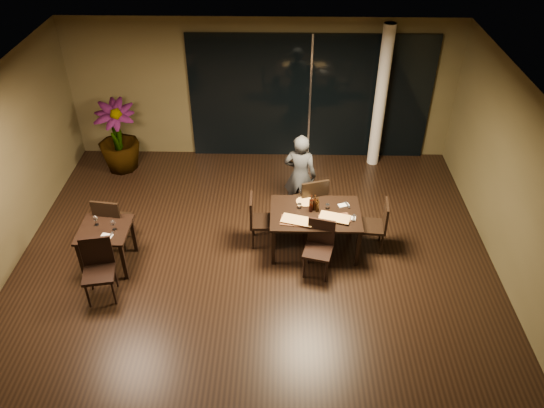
{
  "coord_description": "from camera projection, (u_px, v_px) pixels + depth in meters",
  "views": [
    {
      "loc": [
        0.43,
        -6.24,
        6.05
      ],
      "look_at": [
        0.28,
        0.62,
        1.05
      ],
      "focal_mm": 35.0,
      "sensor_mm": 36.0,
      "label": 1
    }
  ],
  "objects": [
    {
      "name": "wine_glass_a",
      "position": [
        96.0,
        221.0,
        8.49
      ],
      "size": [
        0.08,
        0.08,
        0.17
      ],
      "primitive_type": null,
      "color": "white",
      "rests_on": "side_table"
    },
    {
      "name": "chair_side_near",
      "position": [
        98.0,
        266.0,
        8.03
      ],
      "size": [
        0.55,
        0.55,
        1.01
      ],
      "rotation": [
        0.0,
        0.0,
        0.19
      ],
      "color": "black",
      "rests_on": "ground"
    },
    {
      "name": "chair_main_right",
      "position": [
        378.0,
        223.0,
        8.94
      ],
      "size": [
        0.47,
        0.47,
        0.94
      ],
      "rotation": [
        0.0,
        0.0,
        -1.66
      ],
      "color": "black",
      "rests_on": "ground"
    },
    {
      "name": "bottle_c",
      "position": [
        315.0,
        203.0,
        8.78
      ],
      "size": [
        0.06,
        0.06,
        0.29
      ],
      "primitive_type": null,
      "color": "black",
      "rests_on": "main_table"
    },
    {
      "name": "bottle_a",
      "position": [
        311.0,
        203.0,
        8.74
      ],
      "size": [
        0.07,
        0.07,
        0.31
      ],
      "primitive_type": null,
      "color": "black",
      "rests_on": "main_table"
    },
    {
      "name": "oblong_pizza_right",
      "position": [
        335.0,
        218.0,
        8.65
      ],
      "size": [
        0.52,
        0.35,
        0.02
      ],
      "primitive_type": null,
      "rotation": [
        0.0,
        0.0,
        -0.28
      ],
      "color": "maroon",
      "rests_on": "pizza_board_right"
    },
    {
      "name": "diner",
      "position": [
        300.0,
        175.0,
        9.59
      ],
      "size": [
        0.62,
        0.48,
        1.63
      ],
      "primitive_type": "imported",
      "rotation": [
        0.0,
        0.0,
        2.92
      ],
      "color": "#2D2F32",
      "rests_on": "ground"
    },
    {
      "name": "chair_side_far",
      "position": [
        112.0,
        220.0,
        8.92
      ],
      "size": [
        0.54,
        0.54,
        1.03
      ],
      "rotation": [
        0.0,
        0.0,
        3.01
      ],
      "color": "black",
      "rests_on": "ground"
    },
    {
      "name": "tumbler_left",
      "position": [
        299.0,
        206.0,
        8.88
      ],
      "size": [
        0.07,
        0.07,
        0.08
      ],
      "primitive_type": "cylinder",
      "color": "white",
      "rests_on": "main_table"
    },
    {
      "name": "wall_right",
      "position": [
        531.0,
        207.0,
        7.66
      ],
      "size": [
        0.1,
        8.0,
        3.0
      ],
      "primitive_type": "cube",
      "color": "brown",
      "rests_on": "ground"
    },
    {
      "name": "napkin_near",
      "position": [
        350.0,
        218.0,
        8.67
      ],
      "size": [
        0.2,
        0.13,
        0.01
      ],
      "primitive_type": "cube",
      "rotation": [
        0.0,
        0.0,
        -0.18
      ],
      "color": "white",
      "rests_on": "main_table"
    },
    {
      "name": "chair_main_far",
      "position": [
        312.0,
        200.0,
        9.37
      ],
      "size": [
        0.61,
        0.61,
        1.05
      ],
      "rotation": [
        0.0,
        0.0,
        3.45
      ],
      "color": "black",
      "rests_on": "ground"
    },
    {
      "name": "potted_plant",
      "position": [
        117.0,
        137.0,
        10.88
      ],
      "size": [
        0.98,
        0.98,
        1.51
      ],
      "primitive_type": "imported",
      "rotation": [
        0.0,
        0.0,
        0.21
      ],
      "color": "#24511B",
      "rests_on": "ground"
    },
    {
      "name": "window_panel",
      "position": [
        310.0,
        98.0,
        11.0
      ],
      "size": [
        5.0,
        0.06,
        2.7
      ],
      "primitive_type": "cube",
      "color": "black",
      "rests_on": "ground"
    },
    {
      "name": "chair_main_near",
      "position": [
        319.0,
        244.0,
        8.49
      ],
      "size": [
        0.53,
        0.53,
        0.95
      ],
      "rotation": [
        0.0,
        0.0,
        -0.25
      ],
      "color": "black",
      "rests_on": "ground"
    },
    {
      "name": "wall_back",
      "position": [
        262.0,
        89.0,
        11.0
      ],
      "size": [
        8.0,
        0.1,
        3.0
      ],
      "primitive_type": "cube",
      "color": "brown",
      "rests_on": "ground"
    },
    {
      "name": "side_table",
      "position": [
        105.0,
        235.0,
        8.53
      ],
      "size": [
        0.8,
        0.8,
        0.75
      ],
      "color": "black",
      "rests_on": "ground"
    },
    {
      "name": "side_napkin",
      "position": [
        107.0,
        236.0,
        8.3
      ],
      "size": [
        0.2,
        0.14,
        0.01
      ],
      "primitive_type": "cube",
      "rotation": [
        0.0,
        0.0,
        -0.19
      ],
      "color": "white",
      "rests_on": "side_table"
    },
    {
      "name": "chair_main_left",
      "position": [
        258.0,
        218.0,
        9.03
      ],
      "size": [
        0.45,
        0.45,
        0.96
      ],
      "rotation": [
        0.0,
        0.0,
        1.59
      ],
      "color": "black",
      "rests_on": "ground"
    },
    {
      "name": "main_table",
      "position": [
        315.0,
        216.0,
        8.84
      ],
      "size": [
        1.5,
        1.0,
        0.75
      ],
      "color": "black",
      "rests_on": "ground"
    },
    {
      "name": "pizza_board_right",
      "position": [
        335.0,
        219.0,
        8.66
      ],
      "size": [
        0.53,
        0.33,
        0.01
      ],
      "primitive_type": "cube",
      "rotation": [
        0.0,
        0.0,
        0.18
      ],
      "color": "#492817",
      "rests_on": "main_table"
    },
    {
      "name": "bottle_b",
      "position": [
        317.0,
        204.0,
        8.75
      ],
      "size": [
        0.06,
        0.06,
        0.28
      ],
      "primitive_type": null,
      "color": "black",
      "rests_on": "main_table"
    },
    {
      "name": "wine_glass_b",
      "position": [
        113.0,
        225.0,
        8.39
      ],
      "size": [
        0.08,
        0.08,
        0.17
      ],
      "primitive_type": null,
      "color": "white",
      "rests_on": "side_table"
    },
    {
      "name": "oblong_pizza_left",
      "position": [
        298.0,
        221.0,
        8.59
      ],
      "size": [
        0.55,
        0.36,
        0.02
      ],
      "primitive_type": null,
      "rotation": [
        0.0,
        0.0,
        -0.27
      ],
      "color": "maroon",
      "rests_on": "pizza_board_left"
    },
    {
      "name": "tumbler_right",
      "position": [
        327.0,
        206.0,
        8.87
      ],
      "size": [
        0.07,
        0.07,
        0.08
      ],
      "primitive_type": "cylinder",
      "color": "white",
      "rests_on": "main_table"
    },
    {
      "name": "column",
      "position": [
        381.0,
        98.0,
        10.63
      ],
      "size": [
        0.24,
        0.24,
        3.0
      ],
      "primitive_type": "cylinder",
      "color": "white",
      "rests_on": "ground"
    },
    {
      "name": "ceiling",
      "position": [
        249.0,
        109.0,
        6.83
      ],
      "size": [
        8.0,
        8.0,
        0.04
      ],
      "primitive_type": "cube",
      "color": "silver",
      "rests_on": "wall_back"
    },
    {
      "name": "pizza_board_left",
      "position": [
        298.0,
        221.0,
        8.6
      ],
      "size": [
        0.59,
        0.35,
        0.01
      ],
      "primitive_type": "cube",
      "rotation": [
        0.0,
        0.0,
        -0.14
      ],
      "color": "#442515",
      "rests_on": "main_table"
    },
    {
      "name": "napkin_far",
      "position": [
        344.0,
        205.0,
        8.96
      ],
      "size": [
        0.2,
        0.15,
        0.01
      ],
      "primitive_type": "cube",
      "rotation": [
        0.0,
        0.0,
        0.31
      ],
      "color": "white",
      "rests_on": "main_table"
    },
    {
      "name": "round_pizza",
      "position": [
        305.0,
        202.0,
        9.04
      ],
      "size": [
        0.29,
        0.29,
        0.01
      ],
      "primitive_type": "cylinder",
      "color": "red",
      "rests_on": "main_table"
    },
    {
      "name": "ground",
      "position": [
        254.0,
        278.0,
        8.61
      ],
      "size": [
        8.0,
        8.0,
        0.0
      ],
      "primitive_type": "plane",
      "color": "black",
      "rests_on": "ground"
    }
  ]
}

